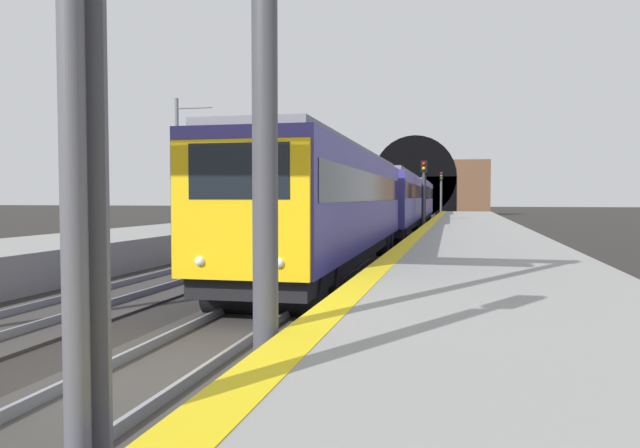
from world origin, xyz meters
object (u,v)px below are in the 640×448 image
railway_signal_near (74,82)px  train_adjacent_platform (347,201)px  train_main_approaching (393,200)px  catenary_mast_near (178,168)px  railway_signal_mid (424,192)px  railway_signal_far (441,190)px

railway_signal_near → train_adjacent_platform: bearing=-171.6°
train_main_approaching → catenary_mast_near: bearing=-63.6°
train_main_approaching → railway_signal_near: size_ratio=10.01×
train_main_approaching → railway_signal_mid: 2.01m
train_adjacent_platform → railway_signal_mid: bearing=43.9°
train_main_approaching → railway_signal_near: railway_signal_near is taller
train_adjacent_platform → catenary_mast_near: 15.06m
train_main_approaching → railway_signal_far: railway_signal_far is taller
railway_signal_near → catenary_mast_near: catenary_mast_near is taller
train_main_approaching → railway_signal_far: 36.89m
train_main_approaching → railway_signal_mid: bearing=101.7°
train_adjacent_platform → railway_signal_mid: 8.85m
train_main_approaching → railway_signal_far: bearing=176.2°
train_main_approaching → catenary_mast_near: 13.52m
train_main_approaching → railway_signal_near: (-35.23, -1.89, 0.88)m
railway_signal_far → catenary_mast_near: (-42.94, 13.80, 0.85)m
railway_signal_near → railway_signal_far: (72.06, 0.00, 0.18)m
railway_signal_near → railway_signal_mid: 35.66m
catenary_mast_near → railway_signal_near: bearing=-154.6°
railway_signal_mid → train_adjacent_platform: bearing=-135.5°
railway_signal_far → catenary_mast_near: bearing=-17.8°
railway_signal_far → train_adjacent_platform: bearing=-11.6°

